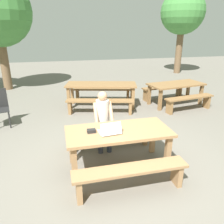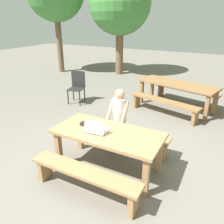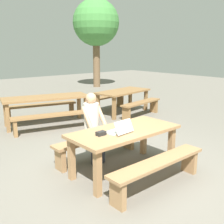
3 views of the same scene
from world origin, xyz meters
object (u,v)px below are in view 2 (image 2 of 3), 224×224
laptop (97,129)px  tree_right (120,4)px  picnic_table_mid (177,87)px  picnic_table_front (108,137)px  small_pouch (85,124)px  person_seated (118,117)px  plastic_chair (77,86)px

laptop → tree_right: (-2.82, 6.58, 2.20)m
laptop → picnic_table_mid: bearing=-104.3°
picnic_table_front → small_pouch: size_ratio=12.57×
small_pouch → person_seated: 0.73m
laptop → small_pouch: 0.31m
small_pouch → person_seated: bearing=62.8°
picnic_table_front → person_seated: bearing=101.4°
laptop → plastic_chair: 3.44m
picnic_table_front → laptop: (-0.17, -0.07, 0.16)m
laptop → picnic_table_mid: size_ratio=0.16×
laptop → tree_right: 7.49m
tree_right → laptop: bearing=-66.8°
person_seated → plastic_chair: (-2.32, 1.83, -0.20)m
picnic_table_front → small_pouch: (-0.47, 0.02, 0.13)m
picnic_table_front → person_seated: 0.69m
plastic_chair → tree_right: bearing=85.6°
person_seated → picnic_table_mid: bearing=79.6°
picnic_table_mid → small_pouch: bearing=-89.2°
tree_right → small_pouch: bearing=-68.8°
person_seated → picnic_table_mid: (0.50, 2.71, -0.05)m
person_seated → laptop: bearing=-92.9°
picnic_table_front → plastic_chair: plastic_chair is taller
picnic_table_front → laptop: bearing=-157.7°
laptop → tree_right: size_ratio=0.09×
laptop → small_pouch: bearing=-22.3°
person_seated → picnic_table_mid: person_seated is taller
picnic_table_mid → plastic_chair: bearing=-147.9°
picnic_table_front → laptop: laptop is taller
person_seated → small_pouch: bearing=-117.2°
small_pouch → tree_right: size_ratio=0.03×
picnic_table_front → plastic_chair: 3.50m
picnic_table_mid → tree_right: tree_right is taller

